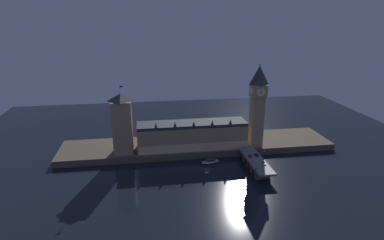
{
  "coord_description": "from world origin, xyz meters",
  "views": [
    {
      "loc": [
        -42.1,
        -203.62,
        104.23
      ],
      "look_at": [
        -7.63,
        20.0,
        31.14
      ],
      "focal_mm": 30.0,
      "sensor_mm": 36.0,
      "label": 1
    }
  ],
  "objects_px": {
    "car_northbound_lead": "(250,156)",
    "street_lamp_far": "(242,147)",
    "victoria_tower": "(122,123)",
    "clock_tower": "(257,104)",
    "pedestrian_near_rail": "(256,168)",
    "street_lamp_near": "(256,163)",
    "car_southbound_lead": "(263,163)",
    "boat_upstream": "(210,162)",
    "car_southbound_trail": "(256,155)",
    "street_lamp_mid": "(264,154)"
  },
  "relations": [
    {
      "from": "victoria_tower",
      "to": "car_northbound_lead",
      "type": "distance_m",
      "value": 97.59
    },
    {
      "from": "pedestrian_near_rail",
      "to": "street_lamp_near",
      "type": "distance_m",
      "value": 3.6
    },
    {
      "from": "car_northbound_lead",
      "to": "boat_upstream",
      "type": "relative_size",
      "value": 0.29
    },
    {
      "from": "car_northbound_lead",
      "to": "car_southbound_trail",
      "type": "xyz_separation_m",
      "value": [
        5.21,
        1.47,
        0.03
      ]
    },
    {
      "from": "car_southbound_trail",
      "to": "clock_tower",
      "type": "bearing_deg",
      "value": 72.95
    },
    {
      "from": "car_southbound_trail",
      "to": "street_lamp_near",
      "type": "height_order",
      "value": "street_lamp_near"
    },
    {
      "from": "street_lamp_near",
      "to": "street_lamp_mid",
      "type": "relative_size",
      "value": 1.06
    },
    {
      "from": "car_southbound_lead",
      "to": "street_lamp_mid",
      "type": "xyz_separation_m",
      "value": [
        3.0,
        7.41,
        3.58
      ]
    },
    {
      "from": "car_southbound_trail",
      "to": "pedestrian_near_rail",
      "type": "height_order",
      "value": "pedestrian_near_rail"
    },
    {
      "from": "victoria_tower",
      "to": "boat_upstream",
      "type": "distance_m",
      "value": 71.89
    },
    {
      "from": "street_lamp_near",
      "to": "car_northbound_lead",
      "type": "bearing_deg",
      "value": 81.42
    },
    {
      "from": "car_southbound_lead",
      "to": "boat_upstream",
      "type": "distance_m",
      "value": 39.84
    },
    {
      "from": "clock_tower",
      "to": "car_southbound_lead",
      "type": "xyz_separation_m",
      "value": [
        -7.53,
        -38.6,
        -32.0
      ]
    },
    {
      "from": "car_southbound_trail",
      "to": "street_lamp_mid",
      "type": "distance_m",
      "value": 8.12
    },
    {
      "from": "car_southbound_trail",
      "to": "boat_upstream",
      "type": "xyz_separation_m",
      "value": [
        -32.51,
        7.94,
        -6.84
      ]
    },
    {
      "from": "clock_tower",
      "to": "victoria_tower",
      "type": "relative_size",
      "value": 1.27
    },
    {
      "from": "car_northbound_lead",
      "to": "pedestrian_near_rail",
      "type": "bearing_deg",
      "value": -97.35
    },
    {
      "from": "clock_tower",
      "to": "pedestrian_near_rail",
      "type": "bearing_deg",
      "value": -108.37
    },
    {
      "from": "car_southbound_lead",
      "to": "boat_upstream",
      "type": "relative_size",
      "value": 0.34
    },
    {
      "from": "car_southbound_lead",
      "to": "street_lamp_near",
      "type": "height_order",
      "value": "street_lamp_near"
    },
    {
      "from": "victoria_tower",
      "to": "boat_upstream",
      "type": "height_order",
      "value": "victoria_tower"
    },
    {
      "from": "pedestrian_near_rail",
      "to": "clock_tower",
      "type": "bearing_deg",
      "value": 71.63
    },
    {
      "from": "car_southbound_lead",
      "to": "street_lamp_near",
      "type": "distance_m",
      "value": 11.64
    },
    {
      "from": "pedestrian_near_rail",
      "to": "street_lamp_near",
      "type": "height_order",
      "value": "street_lamp_near"
    },
    {
      "from": "car_southbound_trail",
      "to": "car_northbound_lead",
      "type": "bearing_deg",
      "value": -164.25
    },
    {
      "from": "car_northbound_lead",
      "to": "clock_tower",
      "type": "bearing_deg",
      "value": 63.91
    },
    {
      "from": "car_southbound_trail",
      "to": "street_lamp_far",
      "type": "distance_m",
      "value": 11.98
    },
    {
      "from": "car_southbound_lead",
      "to": "street_lamp_near",
      "type": "relative_size",
      "value": 0.66
    },
    {
      "from": "victoria_tower",
      "to": "car_northbound_lead",
      "type": "bearing_deg",
      "value": -17.34
    },
    {
      "from": "clock_tower",
      "to": "street_lamp_far",
      "type": "height_order",
      "value": "clock_tower"
    },
    {
      "from": "street_lamp_mid",
      "to": "boat_upstream",
      "type": "height_order",
      "value": "street_lamp_mid"
    },
    {
      "from": "car_southbound_lead",
      "to": "street_lamp_far",
      "type": "xyz_separation_m",
      "value": [
        -8.21,
        22.13,
        3.34
      ]
    },
    {
      "from": "clock_tower",
      "to": "street_lamp_near",
      "type": "bearing_deg",
      "value": -108.92
    },
    {
      "from": "street_lamp_mid",
      "to": "street_lamp_far",
      "type": "xyz_separation_m",
      "value": [
        -11.22,
        14.72,
        -0.24
      ]
    },
    {
      "from": "victoria_tower",
      "to": "car_northbound_lead",
      "type": "relative_size",
      "value": 12.49
    },
    {
      "from": "car_northbound_lead",
      "to": "street_lamp_far",
      "type": "relative_size",
      "value": 0.65
    },
    {
      "from": "pedestrian_near_rail",
      "to": "boat_upstream",
      "type": "distance_m",
      "value": 39.19
    },
    {
      "from": "clock_tower",
      "to": "victoria_tower",
      "type": "distance_m",
      "value": 104.55
    },
    {
      "from": "car_northbound_lead",
      "to": "street_lamp_near",
      "type": "bearing_deg",
      "value": -98.58
    },
    {
      "from": "car_southbound_lead",
      "to": "pedestrian_near_rail",
      "type": "xyz_separation_m",
      "value": [
        -7.81,
        -7.6,
        0.26
      ]
    },
    {
      "from": "car_southbound_lead",
      "to": "car_southbound_trail",
      "type": "bearing_deg",
      "value": 90.0
    },
    {
      "from": "car_southbound_lead",
      "to": "street_lamp_mid",
      "type": "height_order",
      "value": "street_lamp_mid"
    },
    {
      "from": "car_southbound_trail",
      "to": "street_lamp_near",
      "type": "relative_size",
      "value": 0.57
    },
    {
      "from": "street_lamp_far",
      "to": "victoria_tower",
      "type": "bearing_deg",
      "value": 167.88
    },
    {
      "from": "car_northbound_lead",
      "to": "street_lamp_far",
      "type": "height_order",
      "value": "street_lamp_far"
    },
    {
      "from": "street_lamp_mid",
      "to": "pedestrian_near_rail",
      "type": "bearing_deg",
      "value": -125.78
    },
    {
      "from": "car_southbound_lead",
      "to": "clock_tower",
      "type": "bearing_deg",
      "value": 78.97
    },
    {
      "from": "car_southbound_trail",
      "to": "boat_upstream",
      "type": "relative_size",
      "value": 0.29
    },
    {
      "from": "car_northbound_lead",
      "to": "car_southbound_lead",
      "type": "height_order",
      "value": "car_northbound_lead"
    },
    {
      "from": "car_southbound_lead",
      "to": "street_lamp_far",
      "type": "relative_size",
      "value": 0.74
    }
  ]
}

